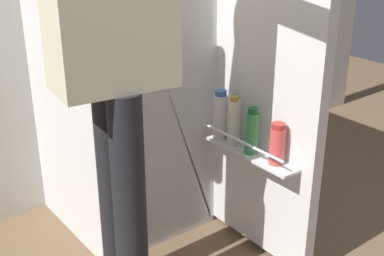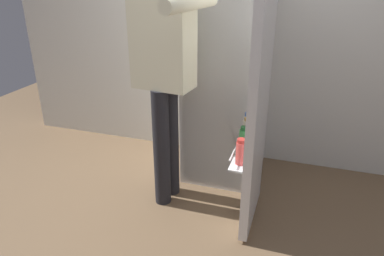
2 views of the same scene
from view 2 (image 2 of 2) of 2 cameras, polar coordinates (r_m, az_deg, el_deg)
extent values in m
plane|color=brown|center=(2.76, 2.37, -12.28)|extent=(6.93, 6.93, 0.00)
cube|color=silver|center=(3.17, 7.80, 18.44)|extent=(4.40, 0.10, 2.68)
cube|color=white|center=(2.89, 5.84, 8.34)|extent=(0.61, 0.65, 1.72)
cube|color=white|center=(2.59, 4.25, 6.58)|extent=(0.57, 0.01, 1.68)
cube|color=white|center=(2.61, 4.57, 8.96)|extent=(0.53, 0.09, 0.01)
cube|color=white|center=(2.26, 10.58, 3.67)|extent=(0.06, 0.58, 1.66)
cube|color=white|center=(2.41, 8.11, -4.22)|extent=(0.10, 0.47, 0.01)
cylinder|color=silver|center=(2.39, 7.16, -2.79)|extent=(0.01, 0.45, 0.01)
cylinder|color=green|center=(2.37, 8.13, -2.26)|extent=(0.06, 0.06, 0.18)
cylinder|color=#195B28|center=(2.33, 8.27, -0.05)|extent=(0.04, 0.04, 0.02)
cylinder|color=#EDE5CC|center=(2.46, 8.63, -0.96)|extent=(0.05, 0.05, 0.20)
cylinder|color=#B78933|center=(2.42, 8.78, 1.39)|extent=(0.04, 0.04, 0.02)
cylinder|color=#DB4C47|center=(2.26, 7.76, -4.01)|extent=(0.06, 0.06, 0.15)
cylinder|color=#B22D28|center=(2.22, 7.88, -2.04)|extent=(0.05, 0.05, 0.02)
cylinder|color=white|center=(2.54, 8.84, -0.19)|extent=(0.06, 0.06, 0.20)
cylinder|color=#335BB2|center=(2.50, 9.00, 2.14)|extent=(0.05, 0.05, 0.02)
cylinder|color=black|center=(2.70, -3.39, -2.14)|extent=(0.12, 0.12, 0.89)
cylinder|color=black|center=(2.59, -4.89, -3.38)|extent=(0.12, 0.12, 0.89)
cube|color=beige|center=(2.40, -4.67, 13.72)|extent=(0.42, 0.27, 0.63)
cylinder|color=beige|center=(2.58, -2.43, 13.97)|extent=(0.08, 0.08, 0.59)
cylinder|color=beige|center=(2.06, -0.15, 19.30)|extent=(0.15, 0.60, 0.08)
camera|label=1|loc=(1.87, -50.07, 10.06)|focal=48.62mm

